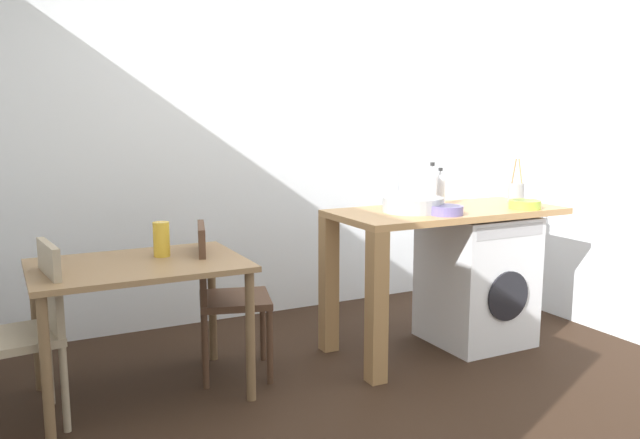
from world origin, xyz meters
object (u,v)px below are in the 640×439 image
Objects in this scene: dining_table at (139,280)px; utensil_crock at (516,192)px; mixing_bowl at (446,210)px; vase at (161,239)px; bottle_squat_brown at (440,189)px; bottle_tall_green at (432,187)px; chair_person_seat at (30,325)px; colander at (525,204)px; washing_machine at (476,279)px; chair_opposite at (222,291)px.

dining_table is 3.67× the size of utensil_crock.
mixing_bowl reaches higher than vase.
bottle_tall_green is at bearing -155.33° from bottle_squat_brown.
utensil_crock reaches higher than chair_person_seat.
bottle_tall_green is at bearing 147.18° from colander.
bottle_squat_brown reaches higher than washing_machine.
vase is (-1.83, 0.09, -0.20)m from bottle_squat_brown.
chair_person_seat is 4.50× the size of colander.
mixing_bowl is at bearing -15.28° from vase.
bottle_tall_green reaches higher than chair_person_seat.
colander is at bearing -42.90° from bottle_squat_brown.
vase is at bearing 175.48° from utensil_crock.
bottle_tall_green is 0.98× the size of utensil_crock.
washing_machine is 0.59m from colander.
utensil_crock is at bearing -9.59° from bottle_squat_brown.
bottle_tall_green is at bearing 161.62° from washing_machine.
bottle_squat_brown is 0.58m from utensil_crock.
bottle_tall_green is at bearing -1.21° from dining_table.
bottle_tall_green is 1.17× the size of bottle_squat_brown.
colander is (0.50, -0.32, -0.10)m from bottle_tall_green.
vase is at bearing 175.38° from bottle_tall_green.
chair_opposite is at bearing 177.60° from bottle_squat_brown.
chair_person_seat is 4.69× the size of vase.
dining_table is at bearing 176.27° from washing_machine.
chair_person_seat is 3.00× the size of utensil_crock.
bottle_squat_brown reaches higher than vase.
chair_opposite is at bearing 162.26° from mixing_bowl.
colander is (0.61, -0.02, -0.00)m from mixing_bowl.
chair_person_seat is (-0.55, -0.09, -0.14)m from dining_table.
chair_person_seat is 3.13m from utensil_crock.
washing_machine is at bearing -35.75° from bottle_squat_brown.
dining_table is at bearing -146.31° from vase.
chair_person_seat is 2.58m from bottle_squat_brown.
utensil_crock is at bearing 8.10° from washing_machine.
washing_machine is at bearing 130.74° from colander.
bottle_squat_brown reaches higher than colander.
chair_person_seat is at bearing -178.77° from bottle_tall_green.
bottle_squat_brown is at bearing 58.11° from mixing_bowl.
bottle_tall_green is (-0.31, 0.10, 0.62)m from washing_machine.
utensil_crock is at bearing 101.18° from chair_opposite.
chair_opposite is 2.13m from utensil_crock.
bottle_squat_brown is at bearing 137.10° from colander.
chair_opposite is 1.99m from colander.
mixing_bowl is 1.02× the size of colander.
washing_machine is 4.48× the size of vase.
mixing_bowl is (-0.42, -0.20, 0.52)m from washing_machine.
washing_machine is 2.87× the size of utensil_crock.
dining_table is at bearing 171.37° from colander.
dining_table is 0.50m from chair_opposite.
dining_table is at bearing 177.98° from utensil_crock.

